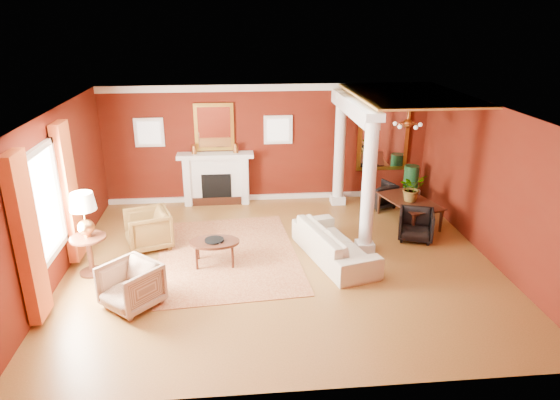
{
  "coord_description": "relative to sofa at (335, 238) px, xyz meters",
  "views": [
    {
      "loc": [
        -0.83,
        -8.5,
        4.49
      ],
      "look_at": [
        -0.0,
        0.32,
        1.15
      ],
      "focal_mm": 32.0,
      "sensor_mm": 36.0,
      "label": 1
    }
  ],
  "objects": [
    {
      "name": "coffee_book",
      "position": [
        -2.33,
        -0.05,
        0.16
      ],
      "size": [
        0.17,
        0.03,
        0.23
      ],
      "primitive_type": "imported",
      "rotation": [
        0.0,
        0.0,
        -0.05
      ],
      "color": "black",
      "rests_on": "coffee_table"
    },
    {
      "name": "dining_chair_far",
      "position": [
        1.64,
        2.63,
        -0.1
      ],
      "size": [
        0.83,
        0.81,
        0.67
      ],
      "primitive_type": "imported",
      "rotation": [
        0.0,
        0.0,
        3.53
      ],
      "color": "black",
      "rests_on": "ground"
    },
    {
      "name": "header_beam",
      "position": [
        0.67,
        1.85,
        2.19
      ],
      "size": [
        0.3,
        3.2,
        0.32
      ],
      "primitive_type": "cube",
      "color": "white",
      "rests_on": "column_front"
    },
    {
      "name": "base_trim",
      "position": [
        -1.03,
        3.41,
        -0.37
      ],
      "size": [
        8.0,
        0.08,
        0.12
      ],
      "primitive_type": "cube",
      "color": "white",
      "rests_on": "ground"
    },
    {
      "name": "overmantel_mirror",
      "position": [
        -2.33,
        3.4,
        1.47
      ],
      "size": [
        0.95,
        0.07,
        1.15
      ],
      "color": "gold",
      "rests_on": "fireplace"
    },
    {
      "name": "rug",
      "position": [
        -2.07,
        0.32,
        -0.43
      ],
      "size": [
        2.95,
        3.77,
        0.01
      ],
      "primitive_type": "cube",
      "rotation": [
        0.0,
        0.0,
        0.08
      ],
      "color": "maroon",
      "rests_on": "ground"
    },
    {
      "name": "fireplace",
      "position": [
        -2.33,
        3.26,
        0.21
      ],
      "size": [
        1.85,
        0.42,
        1.29
      ],
      "color": "white",
      "rests_on": "ground"
    },
    {
      "name": "flank_window_left",
      "position": [
        -3.88,
        3.41,
        1.37
      ],
      "size": [
        0.7,
        0.07,
        0.7
      ],
      "color": "white",
      "rests_on": "room_shell"
    },
    {
      "name": "chandelier",
      "position": [
        1.87,
        1.75,
        1.81
      ],
      "size": [
        0.6,
        0.62,
        0.75
      ],
      "color": "#B17137",
      "rests_on": "room_shell"
    },
    {
      "name": "side_table",
      "position": [
        -4.53,
        -0.16,
        0.63
      ],
      "size": [
        0.63,
        0.63,
        1.57
      ],
      "rotation": [
        0.0,
        0.0,
        -0.44
      ],
      "color": "black",
      "rests_on": "ground"
    },
    {
      "name": "potted_plant",
      "position": [
        2.03,
        1.56,
        0.66
      ],
      "size": [
        0.73,
        0.77,
        0.47
      ],
      "primitive_type": "imported",
      "rotation": [
        0.0,
        0.0,
        0.38
      ],
      "color": "#26591E",
      "rests_on": "dining_table"
    },
    {
      "name": "crown_trim",
      "position": [
        -1.03,
        3.41,
        2.39
      ],
      "size": [
        8.0,
        0.08,
        0.16
      ],
      "primitive_type": "cube",
      "color": "white",
      "rests_on": "room_shell"
    },
    {
      "name": "left_window",
      "position": [
        -4.92,
        -0.65,
        0.99
      ],
      "size": [
        0.21,
        2.55,
        2.6
      ],
      "color": "white",
      "rests_on": "room_shell"
    },
    {
      "name": "coffee_table",
      "position": [
        -2.29,
        -0.01,
        -0.0
      ],
      "size": [
        0.94,
        0.94,
        0.48
      ],
      "rotation": [
        0.0,
        0.0,
        -0.25
      ],
      "color": "black",
      "rests_on": "ground"
    },
    {
      "name": "dining_table",
      "position": [
        2.05,
        1.59,
        -0.0
      ],
      "size": [
        0.92,
        1.63,
        0.86
      ],
      "primitive_type": "imported",
      "rotation": [
        0.0,
        0.0,
        1.83
      ],
      "color": "black",
      "rests_on": "ground"
    },
    {
      "name": "green_urn",
      "position": [
        2.47,
        2.82,
        -0.05
      ],
      "size": [
        0.41,
        0.41,
        0.97
      ],
      "color": "#154320",
      "rests_on": "ground"
    },
    {
      "name": "room_shell",
      "position": [
        -1.03,
        -0.05,
        1.58
      ],
      "size": [
        8.04,
        7.04,
        2.92
      ],
      "color": "#54170B",
      "rests_on": "ground"
    },
    {
      "name": "column_front",
      "position": [
        0.67,
        0.25,
        0.99
      ],
      "size": [
        0.36,
        0.36,
        2.8
      ],
      "color": "white",
      "rests_on": "ground"
    },
    {
      "name": "ground",
      "position": [
        -1.03,
        -0.05,
        -0.43
      ],
      "size": [
        8.0,
        8.0,
        0.0
      ],
      "primitive_type": "plane",
      "color": "brown",
      "rests_on": "ground"
    },
    {
      "name": "column_back",
      "position": [
        0.67,
        2.95,
        0.99
      ],
      "size": [
        0.36,
        0.36,
        2.8
      ],
      "color": "white",
      "rests_on": "ground"
    },
    {
      "name": "dining_chair_near",
      "position": [
        1.88,
        0.71,
        -0.08
      ],
      "size": [
        0.87,
        0.84,
        0.71
      ],
      "primitive_type": "imported",
      "rotation": [
        0.0,
        0.0,
        -0.34
      ],
      "color": "black",
      "rests_on": "ground"
    },
    {
      "name": "dining_mirror",
      "position": [
        1.87,
        3.4,
        1.12
      ],
      "size": [
        1.3,
        0.07,
        1.7
      ],
      "color": "gold",
      "rests_on": "room_shell"
    },
    {
      "name": "armchair_stripe",
      "position": [
        -3.59,
        -1.36,
        -0.02
      ],
      "size": [
        1.09,
        1.09,
        0.82
      ],
      "primitive_type": "imported",
      "rotation": [
        0.0,
        0.0,
        -0.74
      ],
      "color": "tan",
      "rests_on": "ground"
    },
    {
      "name": "sofa",
      "position": [
        0.0,
        0.0,
        0.0
      ],
      "size": [
        1.21,
        2.32,
        0.87
      ],
      "primitive_type": "imported",
      "rotation": [
        0.0,
        0.0,
        1.84
      ],
      "color": "beige",
      "rests_on": "ground"
    },
    {
      "name": "amber_ceiling",
      "position": [
        1.82,
        1.7,
        2.44
      ],
      "size": [
        2.3,
        3.4,
        0.04
      ],
      "primitive_type": "cube",
      "color": "gold",
      "rests_on": "room_shell"
    },
    {
      "name": "armchair_leopard",
      "position": [
        -3.65,
        0.84,
        -0.0
      ],
      "size": [
        1.01,
        1.05,
        0.87
      ],
      "primitive_type": "imported",
      "rotation": [
        0.0,
        0.0,
        -1.25
      ],
      "color": "black",
      "rests_on": "ground"
    },
    {
      "name": "flank_window_right",
      "position": [
        -0.78,
        3.41,
        1.37
      ],
      "size": [
        0.7,
        0.07,
        0.7
      ],
      "color": "white",
      "rests_on": "room_shell"
    }
  ]
}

